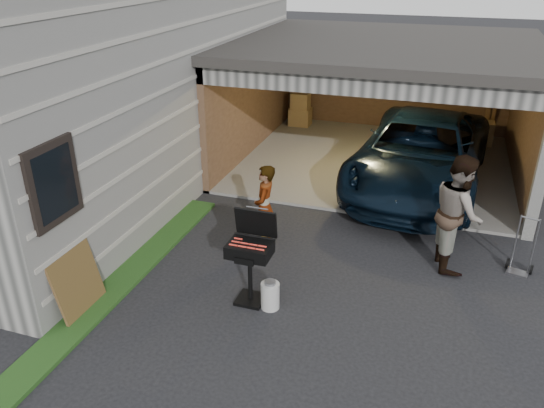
% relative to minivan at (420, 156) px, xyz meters
% --- Properties ---
extents(ground, '(80.00, 80.00, 0.00)m').
position_rel_minivan_xyz_m(ground, '(-1.82, -5.20, -0.75)').
color(ground, black).
rests_on(ground, ground).
extents(house, '(7.00, 11.00, 5.50)m').
position_rel_minivan_xyz_m(house, '(-7.82, -1.20, 2.00)').
color(house, '#474744').
rests_on(house, ground).
extents(groundcover_strip, '(0.50, 8.00, 0.06)m').
position_rel_minivan_xyz_m(groundcover_strip, '(-4.07, -6.20, -0.72)').
color(groundcover_strip, '#193814').
rests_on(groundcover_strip, ground).
extents(garage, '(6.80, 6.30, 2.90)m').
position_rel_minivan_xyz_m(garage, '(-1.06, 1.59, 1.12)').
color(garage, '#605E59').
rests_on(garage, ground).
extents(minivan, '(2.97, 5.62, 1.51)m').
position_rel_minivan_xyz_m(minivan, '(0.00, 0.00, 0.00)').
color(minivan, black).
rests_on(minivan, ground).
extents(woman, '(0.44, 0.60, 1.52)m').
position_rel_minivan_xyz_m(woman, '(-2.32, -3.41, 0.00)').
color(woman, '#9CB5C4').
rests_on(woman, ground).
extents(man, '(0.92, 1.07, 1.92)m').
position_rel_minivan_xyz_m(man, '(0.78, -3.00, 0.20)').
color(man, '#48291C').
rests_on(man, ground).
extents(bbq_grill, '(0.62, 0.55, 1.39)m').
position_rel_minivan_xyz_m(bbq_grill, '(-1.99, -4.96, 0.07)').
color(bbq_grill, black).
rests_on(bbq_grill, ground).
extents(propane_tank, '(0.28, 0.28, 0.41)m').
position_rel_minivan_xyz_m(propane_tank, '(-1.67, -5.06, -0.55)').
color(propane_tank, silver).
rests_on(propane_tank, ground).
extents(plywood_panel, '(0.24, 0.87, 0.96)m').
position_rel_minivan_xyz_m(plywood_panel, '(-4.22, -5.99, -0.27)').
color(plywood_panel, '#4E3D1A').
rests_on(plywood_panel, ground).
extents(hand_truck, '(0.43, 0.37, 0.98)m').
position_rel_minivan_xyz_m(hand_truck, '(1.85, -2.90, -0.57)').
color(hand_truck, slate).
rests_on(hand_truck, ground).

